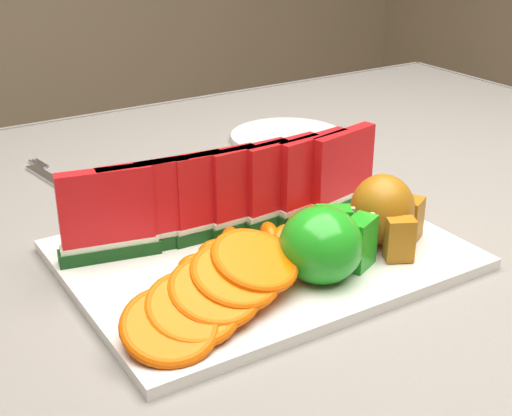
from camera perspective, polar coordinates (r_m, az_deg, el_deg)
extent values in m
cube|color=#452818|center=(0.87, -0.36, -2.06)|extent=(1.40, 0.90, 0.03)
cube|color=#452818|center=(1.67, 11.41, -3.39)|extent=(0.06, 0.06, 0.72)
cube|color=gray|center=(0.87, -0.36, -0.93)|extent=(1.52, 1.02, 0.01)
cube|color=gray|center=(1.33, -11.99, 3.33)|extent=(1.52, 0.01, 0.20)
cube|color=silver|center=(0.76, 0.46, -3.75)|extent=(0.40, 0.30, 0.01)
ellipsoid|color=#1A8112|center=(0.70, 5.23, -2.96)|extent=(0.08, 0.08, 0.08)
cube|color=#1A8112|center=(0.72, 8.29, -2.87)|extent=(0.04, 0.04, 0.06)
cube|color=beige|center=(0.73, 8.66, -2.75)|extent=(0.03, 0.02, 0.05)
cube|color=#1A8112|center=(0.74, 6.16, -1.97)|extent=(0.04, 0.04, 0.06)
cube|color=beige|center=(0.75, 6.53, -1.87)|extent=(0.03, 0.02, 0.05)
ellipsoid|color=#977503|center=(0.77, 10.07, -0.11)|extent=(0.08, 0.08, 0.08)
cube|color=#977503|center=(0.74, 11.43, -2.48)|extent=(0.03, 0.03, 0.05)
cube|color=#977503|center=(0.79, 12.36, -0.86)|extent=(0.03, 0.03, 0.05)
cylinder|color=silver|center=(1.13, 2.55, 5.69)|extent=(0.24, 0.24, 0.01)
cube|color=silver|center=(0.99, -15.54, 1.87)|extent=(0.04, 0.17, 0.00)
cube|color=silver|center=(1.07, -17.25, 3.32)|extent=(0.01, 0.04, 0.00)
cube|color=silver|center=(1.07, -17.00, 3.38)|extent=(0.01, 0.04, 0.00)
cube|color=silver|center=(1.07, -16.74, 3.43)|extent=(0.01, 0.04, 0.00)
cube|color=#0F3A0B|center=(0.76, -11.58, -3.44)|extent=(0.11, 0.04, 0.01)
cube|color=silver|center=(0.75, -11.64, -2.77)|extent=(0.10, 0.04, 0.01)
cube|color=red|center=(0.73, -11.91, 0.16)|extent=(0.10, 0.04, 0.08)
cube|color=#0F3A0B|center=(0.77, -8.68, -2.86)|extent=(0.11, 0.04, 0.01)
cube|color=silver|center=(0.76, -8.73, -2.19)|extent=(0.10, 0.03, 0.01)
cube|color=red|center=(0.74, -8.93, 0.71)|extent=(0.10, 0.03, 0.08)
cube|color=#0F3A0B|center=(0.78, -5.86, -2.29)|extent=(0.11, 0.03, 0.01)
cube|color=silver|center=(0.77, -5.89, -1.62)|extent=(0.10, 0.03, 0.01)
cube|color=red|center=(0.75, -6.02, 1.25)|extent=(0.10, 0.02, 0.08)
cube|color=#0F3A0B|center=(0.79, -3.13, -1.73)|extent=(0.11, 0.02, 0.01)
cube|color=silver|center=(0.79, -3.14, -1.07)|extent=(0.10, 0.02, 0.01)
cube|color=red|center=(0.77, -3.21, 1.76)|extent=(0.10, 0.02, 0.08)
cube|color=#0F3A0B|center=(0.80, -0.49, -1.18)|extent=(0.11, 0.02, 0.01)
cube|color=silver|center=(0.80, -0.49, -0.54)|extent=(0.10, 0.02, 0.01)
cube|color=red|center=(0.78, -0.50, 2.26)|extent=(0.10, 0.02, 0.08)
cube|color=#0F3A0B|center=(0.82, 2.05, -0.66)|extent=(0.11, 0.03, 0.01)
cube|color=silver|center=(0.82, 2.06, -0.02)|extent=(0.10, 0.03, 0.01)
cube|color=red|center=(0.80, 2.11, 2.72)|extent=(0.10, 0.02, 0.08)
cube|color=#0F3A0B|center=(0.84, 4.48, -0.15)|extent=(0.11, 0.04, 0.01)
cube|color=silver|center=(0.83, 4.51, 0.47)|extent=(0.10, 0.03, 0.01)
cube|color=red|center=(0.82, 4.60, 3.17)|extent=(0.10, 0.03, 0.08)
cube|color=#0F3A0B|center=(0.86, 6.81, 0.33)|extent=(0.11, 0.04, 0.01)
cube|color=silver|center=(0.85, 6.84, 0.95)|extent=(0.10, 0.04, 0.01)
cube|color=red|center=(0.84, 6.98, 3.58)|extent=(0.10, 0.04, 0.08)
cylinder|color=#F36500|center=(0.61, -6.92, -9.33)|extent=(0.09, 0.09, 0.03)
torus|color=#B1510F|center=(0.61, -6.92, -9.33)|extent=(0.10, 0.10, 0.04)
cylinder|color=#F36500|center=(0.62, -5.09, -7.98)|extent=(0.08, 0.08, 0.03)
torus|color=#B1510F|center=(0.62, -5.09, -7.98)|extent=(0.09, 0.09, 0.04)
cylinder|color=#F36500|center=(0.64, -3.35, -6.67)|extent=(0.08, 0.08, 0.03)
torus|color=#B1510F|center=(0.64, -3.35, -6.67)|extent=(0.09, 0.09, 0.04)
cylinder|color=#F36500|center=(0.65, -1.69, -5.41)|extent=(0.09, 0.09, 0.03)
torus|color=#B1510F|center=(0.65, -1.69, -5.41)|extent=(0.10, 0.10, 0.04)
cylinder|color=#F36500|center=(0.67, -0.11, -4.20)|extent=(0.09, 0.09, 0.03)
torus|color=#B1510F|center=(0.67, -0.11, -4.20)|extent=(0.11, 0.10, 0.04)
cylinder|color=#F36500|center=(0.81, -11.51, -0.89)|extent=(0.07, 0.07, 0.03)
torus|color=#B1510F|center=(0.81, -11.51, -0.89)|extent=(0.08, 0.08, 0.03)
cylinder|color=#F36500|center=(0.83, -8.45, 0.04)|extent=(0.08, 0.08, 0.03)
torus|color=#B1510F|center=(0.83, -8.45, 0.04)|extent=(0.09, 0.09, 0.03)
cylinder|color=#F36500|center=(0.84, -5.49, 0.93)|extent=(0.08, 0.08, 0.03)
torus|color=#B1510F|center=(0.84, -5.49, 0.93)|extent=(0.09, 0.09, 0.03)
cylinder|color=#F36500|center=(0.86, -2.66, 1.78)|extent=(0.09, 0.09, 0.03)
torus|color=#B1510F|center=(0.86, -2.66, 1.78)|extent=(0.10, 0.10, 0.03)
cylinder|color=#F36500|center=(0.89, 0.04, 2.59)|extent=(0.09, 0.09, 0.03)
torus|color=#B1510F|center=(0.89, 0.04, 2.59)|extent=(0.10, 0.10, 0.03)
cylinder|color=#F36500|center=(0.91, 2.61, 3.36)|extent=(0.09, 0.09, 0.03)
torus|color=#B1510F|center=(0.91, 2.61, 3.36)|extent=(0.10, 0.10, 0.03)
cylinder|color=#F36500|center=(0.93, 5.05, 4.07)|extent=(0.10, 0.10, 0.03)
torus|color=#B1510F|center=(0.93, 5.05, 4.07)|extent=(0.11, 0.11, 0.03)
ellipsoid|color=orange|center=(0.71, -4.83, -4.54)|extent=(0.04, 0.03, 0.02)
ellipsoid|color=orange|center=(0.74, -3.27, -3.35)|extent=(0.04, 0.03, 0.02)
ellipsoid|color=orange|center=(0.76, -2.09, -2.47)|extent=(0.04, 0.04, 0.02)
ellipsoid|color=orange|center=(0.75, 0.13, -2.79)|extent=(0.04, 0.03, 0.02)
ellipsoid|color=orange|center=(0.77, 1.08, -2.06)|extent=(0.03, 0.04, 0.02)
ellipsoid|color=orange|center=(0.76, 2.13, -2.25)|extent=(0.04, 0.04, 0.02)
ellipsoid|color=orange|center=(0.79, 3.24, -1.24)|extent=(0.04, 0.04, 0.02)
ellipsoid|color=orange|center=(0.81, 4.34, -0.67)|extent=(0.04, 0.04, 0.02)
ellipsoid|color=orange|center=(0.81, 5.52, -0.67)|extent=(0.04, 0.03, 0.02)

